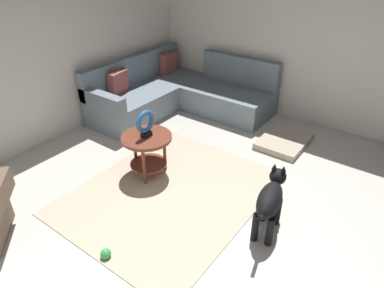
{
  "coord_description": "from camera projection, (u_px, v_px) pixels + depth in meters",
  "views": [
    {
      "loc": [
        -2.2,
        -1.33,
        2.5
      ],
      "look_at": [
        0.45,
        0.6,
        0.55
      ],
      "focal_mm": 31.79,
      "sensor_mm": 36.0,
      "label": 1
    }
  ],
  "objects": [
    {
      "name": "ground_plane",
      "position": [
        213.0,
        229.0,
        3.5
      ],
      "size": [
        6.0,
        6.0,
        0.1
      ],
      "primitive_type": "cube",
      "color": "beige"
    },
    {
      "name": "wall_back",
      "position": [
        21.0,
        48.0,
        4.28
      ],
      "size": [
        6.0,
        0.12,
        2.7
      ],
      "primitive_type": "cube",
      "color": "silver",
      "rests_on": "ground_plane"
    },
    {
      "name": "wall_right",
      "position": [
        329.0,
        36.0,
        4.83
      ],
      "size": [
        0.12,
        6.0,
        2.7
      ],
      "primitive_type": "cube",
      "color": "silver",
      "rests_on": "ground_plane"
    },
    {
      "name": "area_rug",
      "position": [
        170.0,
        192.0,
        3.93
      ],
      "size": [
        2.3,
        1.9,
        0.01
      ],
      "primitive_type": "cube",
      "color": "#BCAD93",
      "rests_on": "ground_plane"
    },
    {
      "name": "sectional_couch",
      "position": [
        178.0,
        94.0,
        5.73
      ],
      "size": [
        2.2,
        2.25,
        0.88
      ],
      "color": "slate",
      "rests_on": "ground_plane"
    },
    {
      "name": "side_table",
      "position": [
        147.0,
        145.0,
        4.05
      ],
      "size": [
        0.6,
        0.6,
        0.54
      ],
      "color": "brown",
      "rests_on": "ground_plane"
    },
    {
      "name": "torus_sculpture",
      "position": [
        145.0,
        123.0,
        3.9
      ],
      "size": [
        0.28,
        0.08,
        0.33
      ],
      "color": "black",
      "rests_on": "side_table"
    },
    {
      "name": "dog_bed_mat",
      "position": [
        284.0,
        141.0,
        4.87
      ],
      "size": [
        0.8,
        0.6,
        0.09
      ],
      "primitive_type": "cube",
      "color": "#B2A38E",
      "rests_on": "ground_plane"
    },
    {
      "name": "dog",
      "position": [
        270.0,
        199.0,
        3.26
      ],
      "size": [
        0.84,
        0.31,
        0.63
      ],
      "rotation": [
        0.0,
        0.0,
        4.9
      ],
      "color": "black",
      "rests_on": "ground_plane"
    },
    {
      "name": "dog_toy_ball",
      "position": [
        106.0,
        254.0,
        3.1
      ],
      "size": [
        0.1,
        0.1,
        0.1
      ],
      "primitive_type": "sphere",
      "color": "green",
      "rests_on": "ground_plane"
    }
  ]
}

